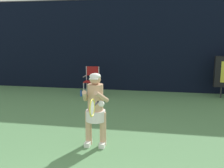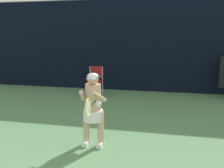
# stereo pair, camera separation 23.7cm
# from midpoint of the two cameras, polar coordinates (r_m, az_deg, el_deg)

# --- Properties ---
(backdrop_screen) EXTENTS (18.00, 0.12, 3.66)m
(backdrop_screen) POSITION_cam_midpoint_polar(r_m,az_deg,el_deg) (10.28, 6.95, 8.46)
(backdrop_screen) COLOR black
(backdrop_screen) RESTS_ON ground
(umpire_chair) EXTENTS (0.52, 0.44, 1.08)m
(umpire_chair) POSITION_cam_midpoint_polar(r_m,az_deg,el_deg) (9.49, -3.05, 1.11)
(umpire_chair) COLOR #B7B7BC
(umpire_chair) RESTS_ON ground
(water_bottle) EXTENTS (0.07, 0.07, 0.27)m
(water_bottle) POSITION_cam_midpoint_polar(r_m,az_deg,el_deg) (9.49, -5.45, -1.98)
(water_bottle) COLOR blue
(water_bottle) RESTS_ON ground
(tennis_player) EXTENTS (0.53, 0.61, 1.48)m
(tennis_player) POSITION_cam_midpoint_polar(r_m,az_deg,el_deg) (5.09, -2.92, -5.07)
(tennis_player) COLOR white
(tennis_player) RESTS_ON ground
(tennis_racket) EXTENTS (0.03, 0.60, 0.31)m
(tennis_racket) POSITION_cam_midpoint_polar(r_m,az_deg,el_deg) (4.38, -3.78, -5.24)
(tennis_racket) COLOR black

